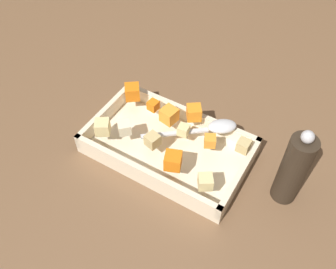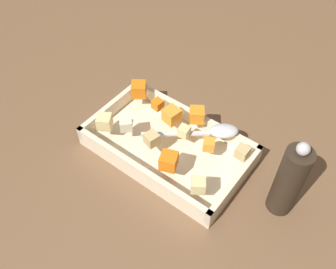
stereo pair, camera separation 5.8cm
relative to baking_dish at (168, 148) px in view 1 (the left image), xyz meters
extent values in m
plane|color=brown|center=(-0.02, 0.02, -0.02)|extent=(4.00, 4.00, 0.00)
cube|color=beige|center=(0.00, 0.00, -0.01)|extent=(0.36, 0.21, 0.01)
cube|color=beige|center=(0.00, -0.10, 0.02)|extent=(0.36, 0.01, 0.04)
cube|color=beige|center=(0.00, 0.10, 0.02)|extent=(0.36, 0.01, 0.04)
cube|color=beige|center=(-0.17, 0.00, 0.02)|extent=(0.01, 0.21, 0.04)
cube|color=beige|center=(0.17, 0.00, 0.02)|extent=(0.01, 0.21, 0.04)
cube|color=orange|center=(0.05, -0.06, 0.05)|extent=(0.04, 0.04, 0.03)
cube|color=orange|center=(-0.02, 0.05, 0.05)|extent=(0.04, 0.04, 0.03)
cube|color=orange|center=(0.02, 0.08, 0.05)|extent=(0.04, 0.04, 0.03)
cube|color=orange|center=(-0.14, 0.07, 0.05)|extent=(0.05, 0.05, 0.03)
cube|color=orange|center=(0.09, 0.03, 0.05)|extent=(0.03, 0.03, 0.02)
cube|color=orange|center=(-0.07, 0.06, 0.05)|extent=(0.02, 0.02, 0.02)
cube|color=tan|center=(-0.02, -0.03, 0.05)|extent=(0.03, 0.03, 0.03)
cube|color=#E0CC89|center=(0.02, 0.03, 0.05)|extent=(0.03, 0.03, 0.02)
cube|color=beige|center=(-0.09, -0.03, 0.05)|extent=(0.04, 0.04, 0.03)
cube|color=#E0CC89|center=(-0.13, -0.06, 0.05)|extent=(0.04, 0.04, 0.03)
cube|color=tan|center=(0.15, 0.05, 0.05)|extent=(0.03, 0.03, 0.03)
cube|color=#E0CC89|center=(0.13, -0.07, 0.05)|extent=(0.04, 0.04, 0.03)
ellipsoid|color=silver|center=(0.09, 0.08, 0.05)|extent=(0.07, 0.07, 0.02)
cube|color=silver|center=(0.01, 0.02, 0.04)|extent=(0.12, 0.10, 0.01)
cylinder|color=#2D2319|center=(0.26, 0.03, 0.07)|extent=(0.05, 0.05, 0.17)
sphere|color=#B7B7BC|center=(0.26, 0.03, 0.17)|extent=(0.02, 0.02, 0.02)
camera|label=1|loc=(0.27, -0.44, 0.65)|focal=39.28mm
camera|label=2|loc=(0.31, -0.41, 0.65)|focal=39.28mm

